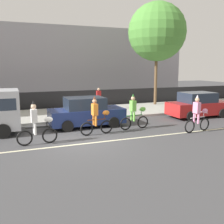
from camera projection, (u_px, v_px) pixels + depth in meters
name	position (u px, v px, depth m)	size (l,w,h in m)	color
ground_plane	(81.00, 141.00, 11.82)	(80.00, 80.00, 0.00)	#424244
road_centre_line	(84.00, 144.00, 11.36)	(36.00, 0.14, 0.01)	beige
sidewalk_curb	(56.00, 115.00, 17.76)	(60.00, 5.00, 0.15)	#ADAAA3
fence_line	(50.00, 101.00, 20.31)	(40.00, 0.08, 1.40)	black
building_backdrop	(47.00, 64.00, 28.11)	(28.00, 8.00, 7.13)	#99939E
parade_cyclist_zebra	(37.00, 125.00, 11.13)	(1.72, 0.50, 1.92)	black
parade_cyclist_orange	(97.00, 118.00, 12.77)	(1.72, 0.50, 1.92)	black
parade_cyclist_lime	(135.00, 114.00, 13.88)	(1.72, 0.50, 1.92)	black
parade_cyclist_pink	(198.00, 116.00, 13.31)	(1.71, 0.51, 1.92)	black
parked_car_navy	(86.00, 113.00, 14.53)	(4.10, 1.92, 1.64)	navy
parked_car_red	(198.00, 105.00, 17.27)	(4.10, 1.92, 1.64)	#AD1E1E
street_tree_near_lamp	(157.00, 32.00, 21.22)	(4.71, 4.71, 8.29)	brown
pedestrian_onlooker	(99.00, 98.00, 19.17)	(0.32, 0.20, 1.62)	#33333D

